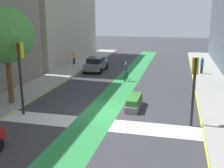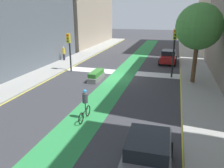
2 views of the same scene
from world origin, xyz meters
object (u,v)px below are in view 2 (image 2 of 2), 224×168
object	(u,v)px
street_tree_near	(199,27)
traffic_signal_near_right	(69,45)
car_grey_left_far	(147,157)
median_planter	(96,76)
car_red_left_near	(168,57)
traffic_signal_near_left	(174,44)
pedestrian_sidewalk_right_b	(64,53)
cyclist_in_lane	(85,104)

from	to	relation	value
street_tree_near	traffic_signal_near_right	bearing A→B (deg)	-3.88
car_grey_left_far	street_tree_near	xyz separation A→B (m)	(-2.43, -12.71, 4.10)
car_grey_left_far	median_planter	bearing A→B (deg)	-61.48
car_red_left_near	street_tree_near	distance (m)	9.15
traffic_signal_near_left	median_planter	distance (m)	7.83
pedestrian_sidewalk_right_b	street_tree_near	bearing A→B (deg)	161.14
pedestrian_sidewalk_right_b	car_red_left_near	bearing A→B (deg)	-168.81
cyclist_in_lane	pedestrian_sidewalk_right_b	xyz separation A→B (m)	(8.81, -14.25, 0.06)
car_red_left_near	pedestrian_sidewalk_right_b	world-z (taller)	pedestrian_sidewalk_right_b
car_grey_left_far	pedestrian_sidewalk_right_b	distance (m)	22.13
traffic_signal_near_right	pedestrian_sidewalk_right_b	size ratio (longest dim) A/B	2.32
car_red_left_near	cyclist_in_lane	distance (m)	17.29
median_planter	cyclist_in_lane	bearing A→B (deg)	105.03
traffic_signal_near_right	pedestrian_sidewalk_right_b	bearing A→B (deg)	-55.34
traffic_signal_near_right	car_red_left_near	xyz separation A→B (m)	(-9.86, -6.96, -2.01)
traffic_signal_near_right	car_grey_left_far	xyz separation A→B (m)	(-9.88, 13.55, -2.01)
street_tree_near	median_planter	size ratio (longest dim) A/B	2.50
car_red_left_near	pedestrian_sidewalk_right_b	bearing A→B (deg)	11.19
traffic_signal_near_left	car_grey_left_far	size ratio (longest dim) A/B	1.08
cyclist_in_lane	street_tree_near	xyz separation A→B (m)	(-6.55, -9.00, 3.94)
traffic_signal_near_left	cyclist_in_lane	world-z (taller)	traffic_signal_near_left
cyclist_in_lane	median_planter	bearing A→B (deg)	-74.97
car_grey_left_far	car_red_left_near	bearing A→B (deg)	-89.95
traffic_signal_near_right	median_planter	world-z (taller)	traffic_signal_near_right
car_red_left_near	median_planter	distance (m)	11.04
pedestrian_sidewalk_right_b	traffic_signal_near_left	bearing A→B (deg)	164.15
cyclist_in_lane	traffic_signal_near_left	bearing A→B (deg)	-114.38
cyclist_in_lane	median_planter	world-z (taller)	cyclist_in_lane
traffic_signal_near_left	pedestrian_sidewalk_right_b	size ratio (longest dim) A/B	2.67
car_grey_left_far	street_tree_near	distance (m)	13.58
car_red_left_near	car_grey_left_far	bearing A→B (deg)	90.05
car_red_left_near	median_planter	bearing A→B (deg)	56.09
traffic_signal_near_right	car_grey_left_far	world-z (taller)	traffic_signal_near_right
car_grey_left_far	traffic_signal_near_right	bearing A→B (deg)	-53.91
pedestrian_sidewalk_right_b	median_planter	distance (m)	9.46
car_grey_left_far	street_tree_near	world-z (taller)	street_tree_near
car_grey_left_far	pedestrian_sidewalk_right_b	xyz separation A→B (m)	(12.93, -17.96, 0.23)
car_red_left_near	traffic_signal_near_right	bearing A→B (deg)	35.24
cyclist_in_lane	street_tree_near	size ratio (longest dim) A/B	0.28
car_red_left_near	median_planter	world-z (taller)	car_red_left_near
traffic_signal_near_right	pedestrian_sidewalk_right_b	distance (m)	5.65
car_grey_left_far	median_planter	distance (m)	12.93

